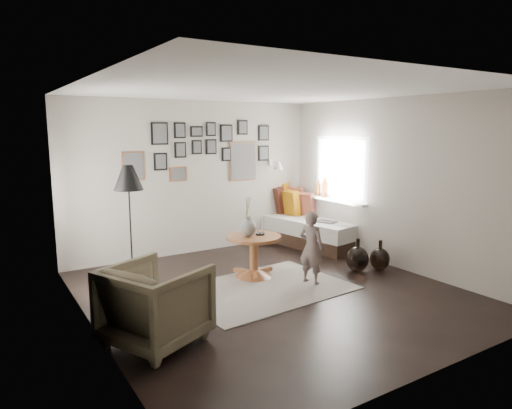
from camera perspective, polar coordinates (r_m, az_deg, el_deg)
ground at (r=6.10m, az=2.14°, el=-10.95°), size 4.80×4.80×0.00m
wall_back at (r=7.86m, az=-7.71°, el=3.34°), size 4.50×0.00×4.50m
wall_front at (r=4.06m, az=21.71°, el=-2.98°), size 4.50×0.00×4.50m
wall_left at (r=4.89m, az=-20.10°, el=-0.86°), size 0.00×4.80×4.80m
wall_right at (r=7.28m, az=17.02°, el=2.52°), size 0.00×4.80×4.80m
ceiling at (r=5.74m, az=2.30°, el=14.17°), size 4.80×4.80×0.00m
door_left at (r=6.10m, az=-22.23°, el=-1.43°), size 0.00×2.14×2.14m
window_right at (r=8.21m, az=9.47°, el=0.96°), size 0.15×1.32×1.30m
gallery_wall at (r=7.94m, az=-5.83°, el=6.64°), size 2.74×0.03×1.08m
wall_sconce at (r=8.38m, az=2.75°, el=4.90°), size 0.18×0.36×0.16m
rug at (r=6.22m, az=0.96°, el=-10.48°), size 2.33×1.71×0.01m
pedestal_table at (r=6.62m, az=-0.27°, el=-6.70°), size 0.78×0.78×0.62m
vase at (r=6.47m, az=-0.97°, el=-2.49°), size 0.22×0.22×0.56m
candles at (r=6.56m, az=0.54°, el=-2.60°), size 0.13×0.13×0.29m
daybed at (r=8.65m, az=5.91°, el=-2.48°), size 1.32×2.37×1.10m
magazine_on_daybed at (r=8.12m, az=8.79°, el=-2.13°), size 0.35×0.40×0.02m
armchair at (r=4.74m, az=-12.45°, el=-12.06°), size 1.17×1.16×0.81m
armchair_cushion at (r=4.77m, az=-12.34°, el=-10.98°), size 0.49×0.49×0.17m
floor_lamp at (r=6.25m, az=-15.65°, el=2.69°), size 0.39×0.39×1.66m
magazine_basket at (r=5.10m, az=-10.96°, el=-13.08°), size 0.40×0.40×0.38m
demijohn_large at (r=7.05m, az=12.56°, el=-6.67°), size 0.34×0.34×0.51m
demijohn_small at (r=7.22m, az=15.22°, el=-6.57°), size 0.30×0.30×0.46m
child at (r=6.34m, az=6.94°, el=-5.38°), size 0.36×0.44×1.02m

